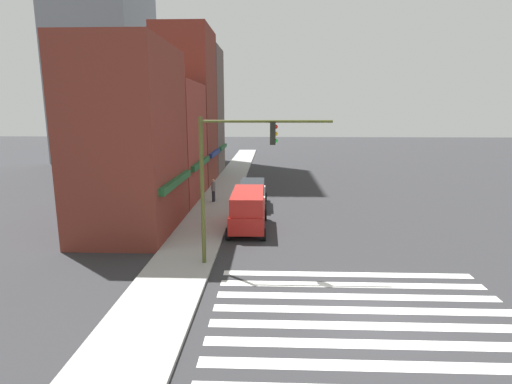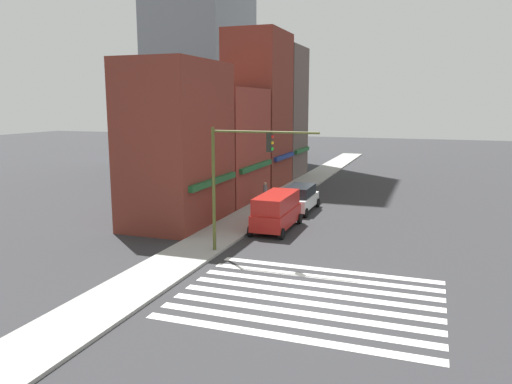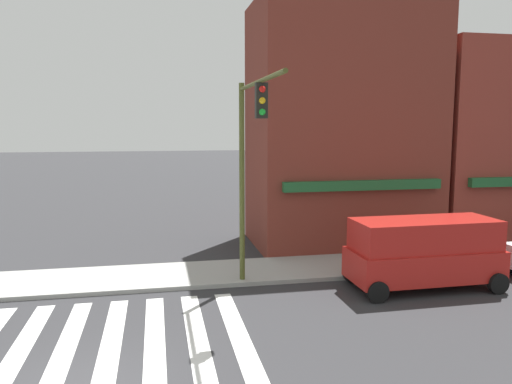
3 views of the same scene
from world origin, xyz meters
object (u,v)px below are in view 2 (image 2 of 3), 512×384
at_px(van_red, 276,210).
at_px(suv_white, 300,198).
at_px(traffic_signal, 236,168).
at_px(pedestrian_grey_coat, 265,193).

relative_size(van_red, suv_white, 1.06).
height_order(traffic_signal, pedestrian_grey_coat, traffic_signal).
bearing_deg(suv_white, van_red, 179.49).
distance_m(traffic_signal, pedestrian_grey_coat, 13.46).
relative_size(traffic_signal, suv_white, 1.44).
bearing_deg(traffic_signal, pedestrian_grey_coat, 11.90).
bearing_deg(traffic_signal, suv_white, -1.86).
distance_m(van_red, suv_white, 5.96).
relative_size(traffic_signal, van_red, 1.35).
bearing_deg(van_red, traffic_signal, 175.66).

